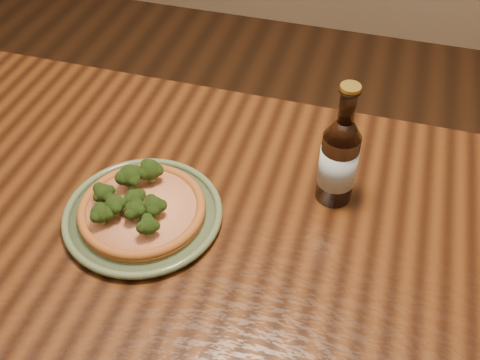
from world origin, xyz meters
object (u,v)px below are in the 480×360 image
(plate, at_px, (143,214))
(pizza, at_px, (140,207))
(beer_bottle, at_px, (339,159))
(table, at_px, (112,251))

(plate, xyz_separation_m, pizza, (-0.00, 0.00, 0.02))
(beer_bottle, bearing_deg, plate, -146.07)
(pizza, height_order, beer_bottle, beer_bottle)
(table, relative_size, beer_bottle, 6.32)
(table, bearing_deg, pizza, 19.55)
(table, relative_size, plate, 5.47)
(plate, bearing_deg, pizza, 178.80)
(pizza, bearing_deg, plate, -1.20)
(table, bearing_deg, beer_bottle, 24.40)
(pizza, distance_m, beer_bottle, 0.37)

